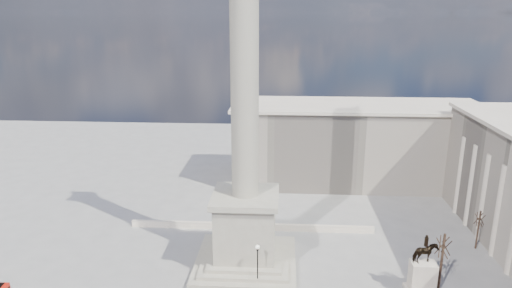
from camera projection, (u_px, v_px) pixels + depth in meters
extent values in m
plane|color=gray|center=(243.00, 285.00, 59.94)|extent=(180.00, 180.00, 0.00)
cube|color=#ADA590|center=(246.00, 262.00, 64.60)|extent=(14.00, 14.00, 1.00)
cube|color=#ADA590|center=(246.00, 257.00, 64.39)|extent=(12.00, 12.00, 0.50)
cube|color=#ADA590|center=(246.00, 254.00, 64.25)|extent=(10.00, 10.00, 0.50)
cube|color=#ADA590|center=(246.00, 226.00, 63.07)|extent=(8.00, 8.00, 8.00)
cube|color=#ADA590|center=(245.00, 197.00, 61.86)|extent=(9.00, 9.00, 0.80)
cylinder|color=#A09884|center=(244.00, 68.00, 57.04)|extent=(3.60, 3.60, 34.00)
cube|color=beige|center=(251.00, 226.00, 75.13)|extent=(40.00, 0.60, 1.10)
cube|color=#C2B39F|center=(355.00, 145.00, 94.90)|extent=(50.00, 16.00, 16.00)
cube|color=beige|center=(358.00, 106.00, 92.61)|extent=(51.00, 17.00, 0.60)
cylinder|color=black|center=(258.00, 287.00, 59.08)|extent=(0.42, 0.42, 0.48)
cylinder|color=black|center=(258.00, 269.00, 58.35)|extent=(0.15, 0.15, 5.78)
cylinder|color=black|center=(258.00, 249.00, 57.58)|extent=(0.29, 0.29, 0.29)
sphere|color=silver|center=(258.00, 247.00, 57.48)|extent=(0.54, 0.54, 0.54)
cube|color=beige|center=(422.00, 278.00, 57.78)|extent=(3.10, 2.13, 4.26)
imported|color=black|center=(425.00, 253.00, 56.83)|extent=(3.40, 2.45, 2.62)
cylinder|color=black|center=(426.00, 242.00, 56.39)|extent=(0.48, 0.48, 1.16)
sphere|color=black|center=(427.00, 236.00, 56.18)|extent=(0.35, 0.35, 0.35)
cylinder|color=#332319|center=(441.00, 263.00, 57.40)|extent=(0.33, 0.33, 8.16)
cylinder|color=#332319|center=(478.00, 230.00, 68.42)|extent=(0.26, 0.26, 6.16)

